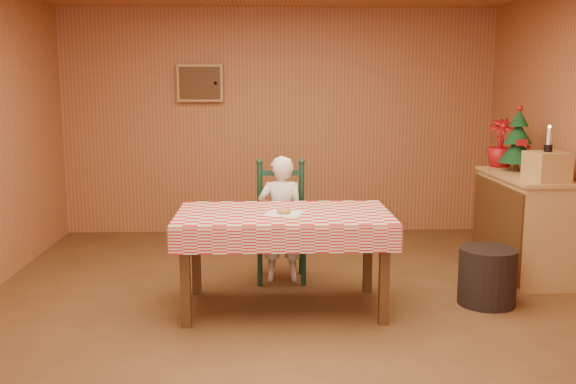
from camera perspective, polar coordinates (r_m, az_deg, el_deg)
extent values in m
plane|color=brown|center=(4.83, 0.09, -11.57)|extent=(6.00, 6.00, 0.00)
cube|color=#AD683E|center=(7.52, -0.81, 6.23)|extent=(5.00, 0.10, 2.60)
cube|color=tan|center=(7.48, -7.81, 9.58)|extent=(0.52, 0.08, 0.42)
cube|color=#4F2E15|center=(7.43, -7.85, 9.58)|extent=(0.46, 0.02, 0.36)
sphere|color=black|center=(7.40, -6.45, 9.60)|extent=(0.04, 0.04, 0.04)
cube|color=#4F2E15|center=(4.94, -0.39, -2.38)|extent=(1.60, 0.90, 0.06)
cube|color=#4F2E15|center=(4.71, -9.10, -7.82)|extent=(0.07, 0.07, 0.69)
cube|color=#4F2E15|center=(4.76, 8.54, -7.64)|extent=(0.07, 0.07, 0.69)
cube|color=#4F2E15|center=(5.42, -8.17, -5.47)|extent=(0.07, 0.07, 0.69)
cube|color=#4F2E15|center=(5.46, 7.11, -5.34)|extent=(0.07, 0.07, 0.69)
cube|color=red|center=(4.94, -0.39, -1.92)|extent=(1.64, 0.94, 0.02)
cube|color=red|center=(4.50, -0.20, -4.38)|extent=(1.64, 0.02, 0.18)
cube|color=red|center=(5.42, -0.54, -1.96)|extent=(1.64, 0.02, 0.18)
cube|color=#325928|center=(5.00, -9.83, -3.09)|extent=(0.02, 0.94, 0.18)
cube|color=#325928|center=(5.05, 8.97, -2.94)|extent=(0.02, 0.94, 0.18)
cube|color=#10301E|center=(5.72, -0.61, -3.69)|extent=(0.44, 0.40, 0.04)
cylinder|color=#10301E|center=(5.61, -2.51, -6.34)|extent=(0.04, 0.04, 0.41)
cylinder|color=#10301E|center=(5.62, 1.39, -6.31)|extent=(0.04, 0.04, 0.41)
cylinder|color=#10301E|center=(5.94, -2.49, -5.44)|extent=(0.04, 0.04, 0.41)
cylinder|color=#10301E|center=(5.95, 1.19, -5.40)|extent=(0.04, 0.04, 0.41)
cylinder|color=#10301E|center=(5.82, -2.53, -0.25)|extent=(0.05, 0.05, 0.60)
sphere|color=#10301E|center=(5.77, -2.55, 2.68)|extent=(0.06, 0.06, 0.06)
cylinder|color=#10301E|center=(5.83, 1.21, -0.22)|extent=(0.05, 0.05, 0.60)
sphere|color=#10301E|center=(5.78, 1.22, 2.70)|extent=(0.06, 0.06, 0.06)
cube|color=#10301E|center=(5.84, -0.66, -1.40)|extent=(0.38, 0.03, 0.05)
cube|color=#10301E|center=(5.81, -0.66, 0.15)|extent=(0.38, 0.03, 0.05)
cube|color=#10301E|center=(5.79, -0.66, 1.71)|extent=(0.38, 0.03, 0.05)
imported|color=white|center=(5.69, -0.61, -2.39)|extent=(0.41, 0.27, 1.12)
cube|color=white|center=(4.88, -0.37, -1.91)|extent=(0.34, 0.34, 0.00)
torus|color=#B98342|center=(4.88, -0.37, -1.67)|extent=(0.13, 0.13, 0.04)
cube|color=tan|center=(6.30, 20.20, -2.85)|extent=(0.50, 1.20, 0.90)
cube|color=tan|center=(6.22, 20.45, 1.33)|extent=(0.54, 1.24, 0.03)
cube|color=#4F2E15|center=(6.21, 17.98, -2.91)|extent=(0.02, 1.20, 0.80)
cube|color=tan|center=(5.84, 22.02, 2.11)|extent=(0.35, 0.35, 0.25)
cylinder|color=#4F2E15|center=(6.45, 19.63, 2.14)|extent=(0.04, 0.04, 0.08)
cone|color=#0B3216|center=(6.43, 19.72, 3.56)|extent=(0.34, 0.34, 0.24)
cone|color=#0B3216|center=(6.41, 19.80, 4.98)|extent=(0.26, 0.26, 0.20)
cone|color=#0B3216|center=(6.41, 19.87, 6.22)|extent=(0.18, 0.18, 0.16)
sphere|color=#A50F13|center=(6.40, 19.92, 7.03)|extent=(0.06, 0.06, 0.06)
cube|color=#A50F13|center=(6.27, 20.09, 4.13)|extent=(0.10, 0.02, 0.06)
sphere|color=#A50F13|center=(6.40, 20.59, 3.75)|extent=(0.04, 0.04, 0.04)
sphere|color=#A50F13|center=(6.44, 19.02, 4.50)|extent=(0.04, 0.04, 0.04)
sphere|color=#A50F13|center=(6.51, 19.85, 5.39)|extent=(0.04, 0.04, 0.04)
imported|color=#A50F13|center=(6.69, 18.39, 4.16)|extent=(0.34, 0.34, 0.47)
cylinder|color=black|center=(5.83, 22.12, 3.63)|extent=(0.07, 0.07, 0.06)
cylinder|color=white|center=(5.82, 22.18, 4.60)|extent=(0.03, 0.03, 0.14)
sphere|color=orange|center=(5.81, 22.23, 5.41)|extent=(0.02, 0.02, 0.02)
cylinder|color=black|center=(5.40, 17.30, -7.18)|extent=(0.57, 0.57, 0.46)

